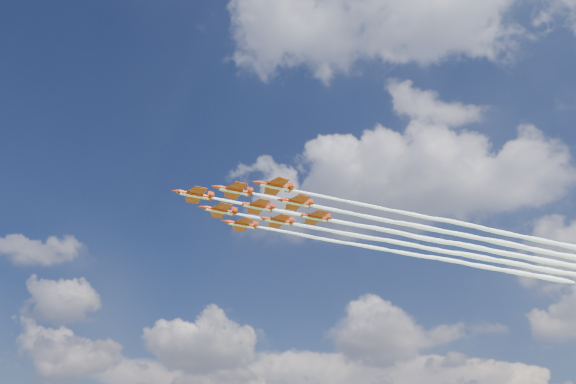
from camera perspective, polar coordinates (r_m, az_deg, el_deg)
name	(u,v)px	position (r m, az deg, el deg)	size (l,w,h in m)	color
jet_lead	(382,230)	(182.15, 9.50, -3.82)	(93.41, 93.69, 3.01)	#A82509
jet_row2_port	(419,227)	(182.06, 13.14, -3.45)	(93.41, 93.69, 3.01)	#A82509
jet_row2_starb	(395,242)	(192.22, 10.80, -5.02)	(93.41, 93.69, 3.01)	#A82509
jet_row3_port	(457,223)	(182.72, 16.77, -3.05)	(93.41, 93.69, 3.01)	#A82509
jet_row3_centre	(430,239)	(192.35, 14.25, -4.66)	(93.41, 93.69, 3.01)	#A82509
jet_row3_starb	(407,253)	(202.46, 11.98, -6.10)	(93.41, 93.69, 3.01)	#A82509
jet_row4_port	(467,236)	(193.19, 17.69, -4.28)	(93.41, 93.69, 3.01)	#A82509
jet_row4_starb	(441,250)	(202.79, 15.26, -5.75)	(93.41, 93.69, 3.01)	#A82509
jet_tail	(476,248)	(203.78, 18.51, -5.38)	(93.41, 93.69, 3.01)	#A82509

